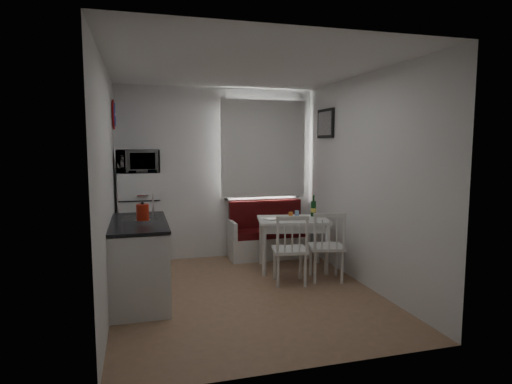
# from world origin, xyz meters

# --- Properties ---
(floor) EXTENTS (3.00, 3.50, 0.02)m
(floor) POSITION_xyz_m (0.00, 0.00, 0.00)
(floor) COLOR #936F4E
(floor) RESTS_ON ground
(ceiling) EXTENTS (3.00, 3.50, 0.02)m
(ceiling) POSITION_xyz_m (0.00, 0.00, 2.60)
(ceiling) COLOR white
(ceiling) RESTS_ON wall_back
(wall_back) EXTENTS (3.00, 0.02, 2.60)m
(wall_back) POSITION_xyz_m (0.00, 1.75, 1.30)
(wall_back) COLOR white
(wall_back) RESTS_ON floor
(wall_front) EXTENTS (3.00, 0.02, 2.60)m
(wall_front) POSITION_xyz_m (0.00, -1.75, 1.30)
(wall_front) COLOR white
(wall_front) RESTS_ON floor
(wall_left) EXTENTS (0.02, 3.50, 2.60)m
(wall_left) POSITION_xyz_m (-1.50, 0.00, 1.30)
(wall_left) COLOR white
(wall_left) RESTS_ON floor
(wall_right) EXTENTS (0.02, 3.50, 2.60)m
(wall_right) POSITION_xyz_m (1.50, 0.00, 1.30)
(wall_right) COLOR white
(wall_right) RESTS_ON floor
(window) EXTENTS (1.22, 0.06, 1.47)m
(window) POSITION_xyz_m (0.70, 1.72, 1.62)
(window) COLOR white
(window) RESTS_ON wall_back
(curtain) EXTENTS (1.35, 0.02, 1.50)m
(curtain) POSITION_xyz_m (0.70, 1.65, 1.68)
(curtain) COLOR white
(curtain) RESTS_ON wall_back
(kitchen_counter) EXTENTS (0.62, 1.32, 1.16)m
(kitchen_counter) POSITION_xyz_m (-1.20, 0.16, 0.46)
(kitchen_counter) COLOR white
(kitchen_counter) RESTS_ON floor
(wall_sign) EXTENTS (0.03, 0.40, 0.40)m
(wall_sign) POSITION_xyz_m (-1.47, 1.45, 2.15)
(wall_sign) COLOR #1C31AA
(wall_sign) RESTS_ON wall_left
(picture_frame) EXTENTS (0.04, 0.52, 0.42)m
(picture_frame) POSITION_xyz_m (1.48, 1.10, 2.05)
(picture_frame) COLOR black
(picture_frame) RESTS_ON wall_right
(bench) EXTENTS (1.21, 0.47, 0.87)m
(bench) POSITION_xyz_m (0.73, 1.51, 0.29)
(bench) COLOR white
(bench) RESTS_ON floor
(dining_table) EXTENTS (1.08, 0.85, 0.72)m
(dining_table) POSITION_xyz_m (0.88, 0.81, 0.64)
(dining_table) COLOR white
(dining_table) RESTS_ON floor
(chair_left) EXTENTS (0.48, 0.47, 0.48)m
(chair_left) POSITION_xyz_m (0.63, 0.15, 0.55)
(chair_left) COLOR white
(chair_left) RESTS_ON floor
(chair_right) EXTENTS (0.51, 0.49, 0.49)m
(chair_right) POSITION_xyz_m (1.13, 0.15, 0.56)
(chair_right) COLOR white
(chair_right) RESTS_ON floor
(fridge) EXTENTS (0.55, 0.55, 1.36)m
(fridge) POSITION_xyz_m (-1.18, 1.40, 0.68)
(fridge) COLOR white
(fridge) RESTS_ON floor
(microwave) EXTENTS (0.57, 0.38, 0.31)m
(microwave) POSITION_xyz_m (-1.18, 1.35, 1.52)
(microwave) COLOR white
(microwave) RESTS_ON fridge
(kettle) EXTENTS (0.16, 0.16, 0.22)m
(kettle) POSITION_xyz_m (-1.15, 0.07, 1.01)
(kettle) COLOR red
(kettle) RESTS_ON kitchen_counter
(wine_bottle) EXTENTS (0.08, 0.08, 0.31)m
(wine_bottle) POSITION_xyz_m (1.23, 0.91, 0.87)
(wine_bottle) COLOR #143F1A
(wine_bottle) RESTS_ON dining_table
(drinking_glass_orange) EXTENTS (0.06, 0.06, 0.10)m
(drinking_glass_orange) POSITION_xyz_m (0.83, 0.76, 0.77)
(drinking_glass_orange) COLOR orange
(drinking_glass_orange) RESTS_ON dining_table
(drinking_glass_blue) EXTENTS (0.06, 0.06, 0.10)m
(drinking_glass_blue) POSITION_xyz_m (0.96, 0.86, 0.77)
(drinking_glass_blue) COLOR #7DB0D5
(drinking_glass_blue) RESTS_ON dining_table
(plate) EXTENTS (0.25, 0.25, 0.02)m
(plate) POSITION_xyz_m (0.58, 0.83, 0.73)
(plate) COLOR white
(plate) RESTS_ON dining_table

